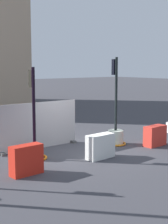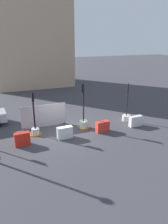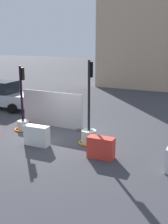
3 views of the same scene
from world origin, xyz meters
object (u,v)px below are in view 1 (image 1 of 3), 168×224
(traffic_light_1, at_px, (34,143))
(traffic_light_2, at_px, (116,130))
(construction_barrier_2, at_px, (100,146))
(construction_barrier_1, at_px, (26,160))
(construction_barrier_3, at_px, (155,136))

(traffic_light_1, distance_m, traffic_light_2, 3.73)
(traffic_light_2, xyz_separation_m, construction_barrier_2, (-1.88, -1.19, -0.15))
(construction_barrier_1, xyz_separation_m, construction_barrier_2, (2.91, -0.04, -0.02))
(construction_barrier_3, bearing_deg, construction_barrier_1, 179.66)
(traffic_light_2, distance_m, construction_barrier_3, 1.61)
(traffic_light_1, bearing_deg, construction_barrier_2, -36.76)
(construction_barrier_1, bearing_deg, construction_barrier_3, -0.34)
(traffic_light_1, xyz_separation_m, construction_barrier_1, (-1.07, -1.34, -0.11))
(construction_barrier_1, height_order, construction_barrier_3, construction_barrier_1)
(construction_barrier_1, bearing_deg, traffic_light_1, 51.46)
(traffic_light_1, bearing_deg, construction_barrier_1, -128.54)
(construction_barrier_2, distance_m, construction_barrier_3, 2.96)
(traffic_light_1, relative_size, traffic_light_2, 0.89)
(traffic_light_1, distance_m, construction_barrier_3, 4.99)
(traffic_light_1, relative_size, construction_barrier_2, 2.90)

